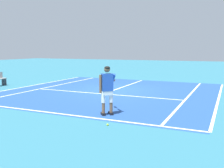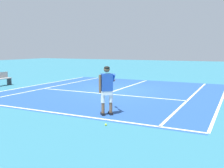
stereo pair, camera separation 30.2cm
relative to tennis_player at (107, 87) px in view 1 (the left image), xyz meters
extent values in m
plane|color=teal|center=(-2.06, 5.38, -0.99)|extent=(80.00, 80.00, 0.00)
cube|color=#234C93|center=(-2.06, 4.83, -0.99)|extent=(10.98, 11.18, 0.00)
cube|color=white|center=(-2.06, -0.56, -0.99)|extent=(10.98, 0.10, 0.01)
cube|color=white|center=(-2.06, 3.82, -0.99)|extent=(8.23, 0.10, 0.01)
cube|color=white|center=(-2.06, 7.02, -0.99)|extent=(0.10, 6.40, 0.01)
cube|color=white|center=(-6.18, 4.83, -0.99)|extent=(0.10, 10.78, 0.01)
cube|color=white|center=(2.05, 4.83, -0.99)|extent=(0.10, 10.78, 0.01)
cube|color=white|center=(-7.55, 4.83, -0.99)|extent=(0.10, 10.78, 0.01)
cube|color=white|center=(3.43, 4.83, -0.99)|extent=(0.10, 10.78, 0.01)
cube|color=black|center=(-0.12, -0.09, -0.94)|extent=(0.27, 0.28, 0.09)
cube|color=black|center=(0.09, 0.10, -0.94)|extent=(0.27, 0.28, 0.09)
cylinder|color=brown|center=(-0.09, -0.12, -0.72)|extent=(0.11, 0.11, 0.36)
cylinder|color=silver|center=(-0.09, -0.12, -0.33)|extent=(0.14, 0.14, 0.41)
cylinder|color=brown|center=(0.12, 0.07, -0.72)|extent=(0.11, 0.11, 0.36)
cylinder|color=silver|center=(0.12, 0.07, -0.33)|extent=(0.14, 0.14, 0.41)
cube|color=silver|center=(0.01, -0.03, -0.17)|extent=(0.39, 0.38, 0.20)
cube|color=#234CAD|center=(0.01, -0.03, 0.17)|extent=(0.43, 0.42, 0.60)
cylinder|color=brown|center=(-0.16, -0.19, 0.12)|extent=(0.09, 0.09, 0.62)
cylinder|color=#234CAD|center=(0.15, 0.22, 0.32)|extent=(0.24, 0.25, 0.29)
cylinder|color=brown|center=(0.04, 0.40, 0.18)|extent=(0.25, 0.27, 0.14)
sphere|color=brown|center=(0.01, -0.02, 0.62)|extent=(0.21, 0.21, 0.21)
ellipsoid|color=black|center=(0.02, -0.03, 0.67)|extent=(0.28, 0.28, 0.12)
cylinder|color=#232326|center=(-0.10, 0.57, 0.15)|extent=(0.16, 0.17, 0.03)
cylinder|color=black|center=(-0.20, 0.69, 0.15)|extent=(0.08, 0.09, 0.02)
torus|color=black|center=(-0.32, 0.82, 0.15)|extent=(0.22, 0.24, 0.30)
cylinder|color=silver|center=(-0.32, 0.82, 0.15)|extent=(0.17, 0.19, 0.25)
sphere|color=#CCE02D|center=(0.57, -1.17, -0.96)|extent=(0.07, 0.07, 0.07)
cube|color=#38383D|center=(-9.31, 4.13, -0.78)|extent=(0.36, 0.06, 0.42)
camera|label=1|loc=(3.84, -8.01, 1.29)|focal=41.66mm
camera|label=2|loc=(4.11, -7.88, 1.29)|focal=41.66mm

